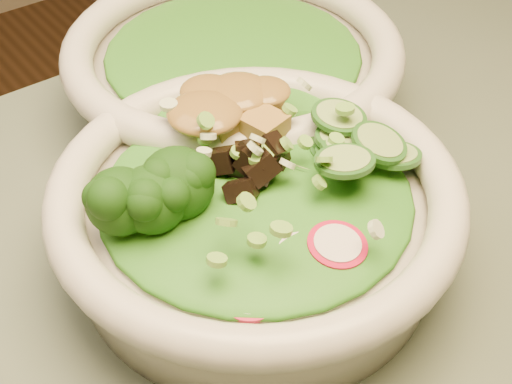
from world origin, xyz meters
TOP-DOWN VIEW (x-y plane):
  - dining_table at (0.00, 0.00)m, footprint 1.20×0.80m
  - salad_bowl at (-0.15, 0.09)m, footprint 0.29×0.29m
  - side_bowl at (-0.06, 0.25)m, footprint 0.30×0.30m
  - lettuce_bed at (-0.15, 0.09)m, footprint 0.22×0.22m
  - side_lettuce at (-0.06, 0.25)m, footprint 0.20×0.20m
  - broccoli_florets at (-0.21, 0.11)m, footprint 0.09×0.08m
  - radish_slices at (-0.16, 0.02)m, footprint 0.12×0.05m
  - cucumber_slices at (-0.08, 0.07)m, footprint 0.08×0.08m
  - mushroom_heap at (-0.14, 0.10)m, footprint 0.08×0.08m
  - tofu_cubes at (-0.13, 0.16)m, footprint 0.10×0.07m
  - peanut_sauce at (-0.13, 0.16)m, footprint 0.07×0.06m
  - scallion_garnish at (-0.15, 0.09)m, footprint 0.20×0.20m

SIDE VIEW (x-z plane):
  - dining_table at x=0.00m, z-range 0.26..1.01m
  - salad_bowl at x=-0.15m, z-range 0.75..0.83m
  - side_bowl at x=-0.06m, z-range 0.75..0.83m
  - lettuce_bed at x=-0.15m, z-range 0.80..0.83m
  - side_lettuce at x=-0.06m, z-range 0.80..0.83m
  - radish_slices at x=-0.16m, z-range 0.81..0.83m
  - cucumber_slices at x=-0.08m, z-range 0.81..0.84m
  - tofu_cubes at x=-0.13m, z-range 0.81..0.84m
  - mushroom_heap at x=-0.14m, z-range 0.81..0.85m
  - broccoli_florets at x=-0.21m, z-range 0.81..0.85m
  - scallion_garnish at x=-0.15m, z-range 0.83..0.85m
  - peanut_sauce at x=-0.13m, z-range 0.83..0.85m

